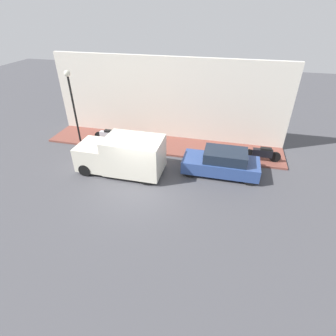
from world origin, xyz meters
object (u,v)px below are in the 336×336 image
at_px(scooter_silver, 107,135).
at_px(streetlamp, 71,94).
at_px(motorcycle_black, 263,153).
at_px(delivery_van, 122,155).
at_px(parked_car, 222,163).

relative_size(scooter_silver, streetlamp, 0.40).
height_order(scooter_silver, motorcycle_black, motorcycle_black).
height_order(delivery_van, scooter_silver, delivery_van).
bearing_deg(motorcycle_black, streetlamp, 91.13).
relative_size(parked_car, streetlamp, 0.89).
bearing_deg(delivery_van, scooter_silver, 37.17).
bearing_deg(parked_car, delivery_van, 101.29).
bearing_deg(scooter_silver, parked_car, -104.96).
bearing_deg(delivery_van, motorcycle_black, -69.23).
distance_m(motorcycle_black, streetlamp, 11.96).
distance_m(parked_car, streetlamp, 9.89).
relative_size(delivery_van, motorcycle_black, 2.23).
bearing_deg(scooter_silver, motorcycle_black, -91.41).
relative_size(delivery_van, streetlamp, 1.02).
distance_m(parked_car, scooter_silver, 7.91).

